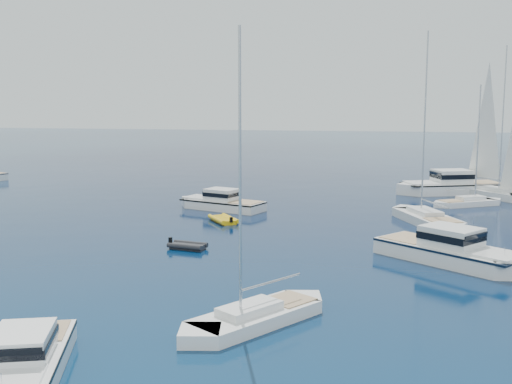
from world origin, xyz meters
TOP-DOWN VIEW (x-y plane):
  - ground at (0.00, 0.00)m, footprint 400.00×400.00m
  - motor_cruiser_near at (-1.87, -16.56)m, footprint 5.87×9.74m
  - motor_cruiser_right at (15.92, 5.11)m, footprint 11.47×10.06m
  - motor_cruiser_centre at (-4.75, 22.16)m, footprint 10.52×6.19m
  - motor_cruiser_distant at (18.59, 38.23)m, footprint 14.14×8.80m
  - sailboat_fore at (5.51, -8.68)m, footprint 7.55×9.57m
  - sailboat_mid_r at (15.01, 18.97)m, footprint 7.41×12.04m
  - sailboat_centre at (19.69, 29.65)m, footprint 8.63×6.48m
  - sailboat_sails_r at (22.90, 36.58)m, footprint 9.84×11.03m
  - tender_yellow at (-2.70, 15.79)m, footprint 3.86×4.24m
  - tender_grey_near at (-2.54, 5.26)m, footprint 3.08×2.10m
  - tender_grey_far at (-6.80, 30.50)m, footprint 3.98×2.43m

SIDE VIEW (x-z plane):
  - ground at x=0.00m, z-range 0.00..0.00m
  - motor_cruiser_near at x=-1.87m, z-range -1.22..1.22m
  - motor_cruiser_right at x=15.92m, z-range -1.54..1.54m
  - motor_cruiser_centre at x=-4.75m, z-range -1.32..1.32m
  - motor_cruiser_distant at x=18.59m, z-range -1.78..1.78m
  - sailboat_fore at x=5.51m, z-range -7.20..7.20m
  - sailboat_mid_r at x=15.01m, z-range -8.66..8.66m
  - sailboat_centre at x=19.69m, z-range -6.41..6.41m
  - sailboat_sails_r at x=22.90m, z-range -8.65..8.65m
  - tender_yellow at x=-2.70m, z-range -0.47..0.47m
  - tender_grey_near at x=-2.54m, z-range -0.47..0.47m
  - tender_grey_far at x=-6.80m, z-range -0.47..0.47m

